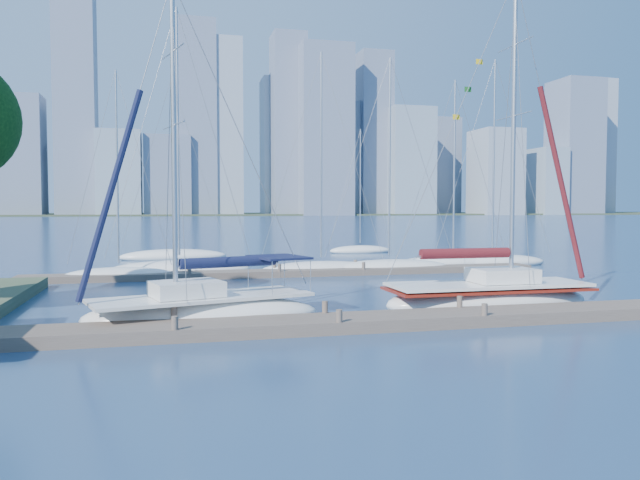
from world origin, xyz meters
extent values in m
plane|color=navy|center=(0.00, 0.00, 0.00)|extent=(700.00, 700.00, 0.00)
cube|color=brown|center=(0.00, 0.00, 0.20)|extent=(26.00, 2.00, 0.40)
cube|color=brown|center=(2.00, 16.00, 0.18)|extent=(30.00, 1.80, 0.36)
cube|color=#38472D|center=(0.00, 320.00, 0.00)|extent=(800.00, 100.00, 1.50)
ellipsoid|color=white|center=(-4.02, 2.15, 0.24)|extent=(8.47, 4.71, 1.41)
cube|color=white|center=(-4.02, 2.15, 0.89)|extent=(7.84, 4.35, 0.11)
cube|color=white|center=(-4.57, 2.00, 1.22)|extent=(2.64, 2.26, 0.52)
cylinder|color=silver|center=(-4.93, 1.89, 6.18)|extent=(0.17, 0.17, 10.47)
cylinder|color=silver|center=(-3.09, 2.41, 1.98)|extent=(3.70, 1.12, 0.09)
cylinder|color=black|center=(-3.09, 2.41, 2.07)|extent=(3.48, 1.31, 0.38)
cube|color=black|center=(-1.23, 2.93, 2.17)|extent=(2.24, 2.62, 0.08)
ellipsoid|color=white|center=(7.12, 2.67, 0.25)|extent=(8.53, 2.82, 1.50)
cube|color=white|center=(7.12, 2.67, 0.95)|extent=(7.91, 2.59, 0.12)
cube|color=white|center=(7.72, 2.67, 1.30)|extent=(2.40, 1.82, 0.55)
cylinder|color=silver|center=(8.11, 2.68, 6.98)|extent=(0.18, 0.18, 11.97)
cylinder|color=silver|center=(6.09, 2.67, 2.09)|extent=(4.04, 0.11, 0.10)
cylinder|color=#4B1015|center=(6.09, 2.67, 2.19)|extent=(3.72, 0.41, 0.40)
cube|color=maroon|center=(7.12, 2.67, 0.78)|extent=(8.09, 2.70, 0.10)
ellipsoid|color=white|center=(-7.78, 16.58, 0.18)|extent=(6.39, 4.03, 1.00)
cylinder|color=silver|center=(-7.78, 16.58, 6.19)|extent=(0.11, 0.11, 10.58)
ellipsoid|color=white|center=(-4.47, 18.45, 0.23)|extent=(8.49, 2.56, 1.25)
cylinder|color=silver|center=(-4.47, 18.45, 8.40)|extent=(0.14, 0.14, 14.53)
ellipsoid|color=white|center=(3.94, 17.21, 0.19)|extent=(7.76, 4.94, 1.06)
cylinder|color=silver|center=(3.94, 17.21, 7.12)|extent=(0.12, 0.12, 12.32)
ellipsoid|color=white|center=(8.21, 16.91, 0.20)|extent=(8.31, 3.78, 1.12)
cylinder|color=silver|center=(8.21, 16.91, 7.07)|extent=(0.12, 0.12, 12.10)
ellipsoid|color=white|center=(13.63, 19.13, 0.21)|extent=(7.88, 2.41, 1.17)
cylinder|color=silver|center=(13.63, 19.13, 6.77)|extent=(0.13, 0.13, 11.40)
ellipsoid|color=white|center=(16.49, 19.00, 0.20)|extent=(8.20, 4.01, 1.12)
cylinder|color=silver|center=(16.49, 19.00, 7.48)|extent=(0.12, 0.12, 12.93)
ellipsoid|color=white|center=(-4.68, 29.58, 0.21)|extent=(8.42, 4.48, 1.16)
cylinder|color=silver|center=(-4.68, 29.58, 7.41)|extent=(0.13, 0.13, 12.72)
ellipsoid|color=white|center=(11.37, 32.81, 0.17)|extent=(5.68, 2.40, 0.95)
cylinder|color=silver|center=(11.37, 32.81, 5.84)|extent=(0.10, 0.10, 9.95)
cube|color=slate|center=(-69.73, 287.50, 27.17)|extent=(21.98, 17.63, 54.35)
cube|color=#93A0B0|center=(-47.55, 309.43, 16.72)|extent=(15.25, 17.61, 33.45)
cube|color=gray|center=(-25.94, 284.92, 19.70)|extent=(19.78, 19.81, 39.41)
cube|color=slate|center=(-4.22, 286.68, 18.95)|extent=(21.53, 16.86, 37.89)
cube|color=#93A0B0|center=(21.35, 289.48, 42.88)|extent=(20.24, 14.99, 85.75)
cube|color=gray|center=(51.90, 304.67, 35.43)|extent=(15.98, 17.46, 70.87)
cube|color=slate|center=(70.99, 278.50, 41.44)|extent=(25.38, 18.95, 82.88)
cube|color=#93A0B0|center=(91.42, 294.72, 29.15)|extent=(14.24, 17.11, 58.30)
cube|color=gray|center=(115.77, 279.60, 27.21)|extent=(22.34, 18.80, 54.42)
cube|color=slate|center=(147.05, 309.52, 27.10)|extent=(17.35, 17.52, 54.20)
cube|color=#93A0B0|center=(164.09, 278.94, 22.37)|extent=(21.45, 23.94, 44.73)
cube|color=gray|center=(194.50, 279.05, 17.83)|extent=(14.43, 21.38, 35.65)
cube|color=slate|center=(213.93, 282.23, 36.77)|extent=(22.83, 23.60, 73.54)
cube|color=#93A0B0|center=(241.25, 301.60, 39.37)|extent=(18.43, 17.08, 78.74)
cube|color=slate|center=(-45.00, 290.00, 62.20)|extent=(17.88, 18.00, 124.41)
cube|color=slate|center=(10.00, 290.00, 46.68)|extent=(17.82, 18.00, 93.36)
cube|color=slate|center=(55.00, 290.00, 45.06)|extent=(16.35, 18.00, 90.12)
cube|color=slate|center=(100.00, 290.00, 41.76)|extent=(16.60, 18.00, 83.51)
camera|label=1|loc=(-5.21, -19.47, 3.98)|focal=35.00mm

